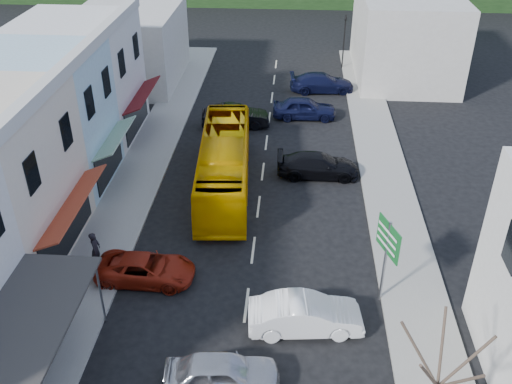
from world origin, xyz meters
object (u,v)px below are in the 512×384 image
traffic_signal (344,42)px  car_silver (222,374)px  bus (224,164)px  pedestrian_left (96,250)px  direction_sign (385,262)px  car_white (305,316)px  car_red (145,268)px

traffic_signal → car_silver: bearing=104.4°
bus → traffic_signal: traffic_signal is taller
car_silver → traffic_signal: size_ratio=0.92×
pedestrian_left → direction_sign: direction_sign is taller
direction_sign → pedestrian_left: bearing=154.2°
car_white → car_red: 7.85m
traffic_signal → pedestrian_left: bearing=90.2°
pedestrian_left → direction_sign: bearing=-98.3°
car_red → pedestrian_left: size_ratio=2.71×
car_silver → car_red: 7.28m
car_silver → direction_sign: size_ratio=1.05×
bus → car_silver: bus is taller
car_red → traffic_signal: 31.90m
car_silver → pedestrian_left: 9.54m
bus → car_white: bus is taller
car_white → traffic_signal: size_ratio=0.92×
bus → car_silver: (1.60, -14.43, -0.85)m
bus → car_red: bus is taller
pedestrian_left → traffic_signal: 32.13m
car_silver → pedestrian_left: size_ratio=2.59×
pedestrian_left → direction_sign: (13.30, -1.36, 1.11)m
traffic_signal → car_red: bearing=94.9°
bus → direction_sign: 12.20m
car_red → direction_sign: size_ratio=1.09×
car_white → direction_sign: bearing=-64.3°
car_red → direction_sign: direction_sign is taller
direction_sign → car_white: bearing=-168.5°
car_red → direction_sign: bearing=-91.6°
bus → car_red: size_ratio=2.52×
bus → direction_sign: (8.06, -9.15, 0.56)m
car_white → car_red: bearing=64.4°
traffic_signal → direction_sign: bearing=114.6°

